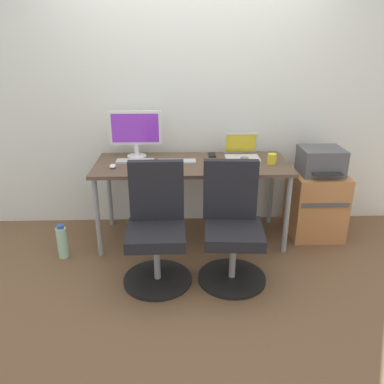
{
  "coord_description": "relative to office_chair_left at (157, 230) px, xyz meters",
  "views": [
    {
      "loc": [
        -0.11,
        -3.31,
        1.79
      ],
      "look_at": [
        0.0,
        -0.05,
        0.49
      ],
      "focal_mm": 35.99,
      "sensor_mm": 36.0,
      "label": 1
    }
  ],
  "objects": [
    {
      "name": "side_cabinet",
      "position": [
        1.49,
        0.7,
        -0.11
      ],
      "size": [
        0.48,
        0.5,
        0.63
      ],
      "color": "#B77542",
      "rests_on": "ground"
    },
    {
      "name": "coffee_mug",
      "position": [
        1.01,
        0.61,
        0.37
      ],
      "size": [
        0.08,
        0.08,
        0.09
      ],
      "primitive_type": "cylinder",
      "color": "yellow",
      "rests_on": "desk"
    },
    {
      "name": "keyboard_by_laptop",
      "position": [
        0.16,
        0.68,
        0.34
      ],
      "size": [
        0.34,
        0.12,
        0.02
      ],
      "primitive_type": "cube",
      "color": "#B7B7B7",
      "rests_on": "desk"
    },
    {
      "name": "phone_near_laptop",
      "position": [
        0.49,
        0.89,
        0.33
      ],
      "size": [
        0.07,
        0.14,
        0.01
      ],
      "primitive_type": "cube",
      "color": "black",
      "rests_on": "desk"
    },
    {
      "name": "desk",
      "position": [
        0.29,
        0.66,
        0.26
      ],
      "size": [
        1.74,
        0.71,
        0.75
      ],
      "color": "brown",
      "rests_on": "ground"
    },
    {
      "name": "keyboard_by_monitor",
      "position": [
        -0.22,
        0.71,
        0.34
      ],
      "size": [
        0.34,
        0.12,
        0.02
      ],
      "primitive_type": "cube",
      "color": "#B7B7B7",
      "rests_on": "desk"
    },
    {
      "name": "printer",
      "position": [
        1.49,
        0.7,
        0.32
      ],
      "size": [
        0.38,
        0.4,
        0.24
      ],
      "color": "#515156",
      "rests_on": "side_cabinet"
    },
    {
      "name": "mouse_by_monitor",
      "position": [
        -0.4,
        0.54,
        0.34
      ],
      "size": [
        0.06,
        0.1,
        0.03
      ],
      "primitive_type": "ellipsoid",
      "color": "silver",
      "rests_on": "desk"
    },
    {
      "name": "phone_near_monitor",
      "position": [
        0.14,
        0.43,
        0.33
      ],
      "size": [
        0.07,
        0.14,
        0.01
      ],
      "primitive_type": "cube",
      "color": "black",
      "rests_on": "desk"
    },
    {
      "name": "open_laptop",
      "position": [
        0.77,
        0.82,
        0.38
      ],
      "size": [
        0.31,
        0.28,
        0.22
      ],
      "color": "silver",
      "rests_on": "desk"
    },
    {
      "name": "water_bottle_on_floor",
      "position": [
        -0.85,
        0.33,
        -0.28
      ],
      "size": [
        0.09,
        0.09,
        0.31
      ],
      "color": "#A5D8B2",
      "rests_on": "ground"
    },
    {
      "name": "desktop_monitor",
      "position": [
        -0.22,
        0.88,
        0.58
      ],
      "size": [
        0.48,
        0.18,
        0.43
      ],
      "color": "silver",
      "rests_on": "desk"
    },
    {
      "name": "back_wall",
      "position": [
        0.29,
        1.1,
        0.88
      ],
      "size": [
        4.4,
        0.04,
        2.6
      ],
      "primitive_type": "cube",
      "color": "silver",
      "rests_on": "ground"
    },
    {
      "name": "mouse_by_laptop",
      "position": [
        0.48,
        0.56,
        0.34
      ],
      "size": [
        0.06,
        0.1,
        0.03
      ],
      "primitive_type": "ellipsoid",
      "color": "#515156",
      "rests_on": "desk"
    },
    {
      "name": "pen_cup",
      "position": [
        0.74,
        0.47,
        0.38
      ],
      "size": [
        0.07,
        0.07,
        0.1
      ],
      "primitive_type": "cylinder",
      "color": "slate",
      "rests_on": "desk"
    },
    {
      "name": "ground_plane",
      "position": [
        0.29,
        0.66,
        -0.42
      ],
      "size": [
        5.28,
        5.28,
        0.0
      ],
      "primitive_type": "plane",
      "color": "brown"
    },
    {
      "name": "office_chair_left",
      "position": [
        0.0,
        0.0,
        0.0
      ],
      "size": [
        0.54,
        0.54,
        0.94
      ],
      "color": "black",
      "rests_on": "ground"
    },
    {
      "name": "office_chair_right",
      "position": [
        0.58,
        -0.0,
        0.0
      ],
      "size": [
        0.54,
        0.54,
        0.94
      ],
      "color": "black",
      "rests_on": "ground"
    }
  ]
}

